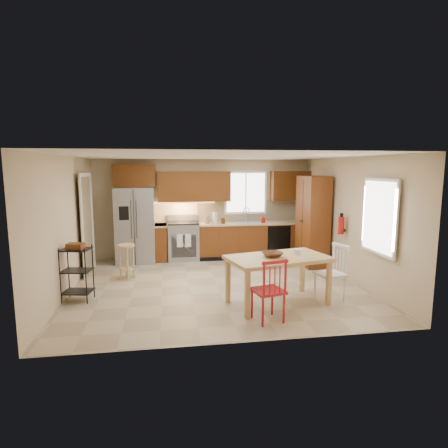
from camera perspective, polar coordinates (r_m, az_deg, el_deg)
floor at (r=7.47m, az=-1.11°, el=-9.25°), size 5.50×5.50×0.00m
ceiling at (r=7.12m, az=-1.16°, el=10.29°), size 5.50×5.00×0.02m
wall_back at (r=9.65m, az=-3.13°, el=2.39°), size 5.50×0.02×2.50m
wall_front at (r=4.76m, az=2.91°, el=-3.98°), size 5.50×0.02×2.50m
wall_left at (r=7.35m, az=-22.90°, el=-0.21°), size 0.02×5.00×2.50m
wall_right at (r=8.03m, az=18.71°, el=0.70°), size 0.02×5.00×2.50m
refrigerator at (r=9.31m, az=-13.34°, el=-0.17°), size 0.92×0.75×1.82m
range_stove at (r=9.42m, az=-6.23°, el=-2.66°), size 0.76×0.63×0.92m
base_cabinet_narrow at (r=9.43m, az=-9.57°, el=-2.78°), size 0.30×0.60×0.90m
base_cabinet_run at (r=9.69m, az=4.71°, el=-2.39°), size 2.92×0.60×0.90m
dishwasher at (r=9.57m, az=8.38°, el=-2.60°), size 0.60×0.02×0.78m
backsplash at (r=9.86m, az=4.37°, el=2.06°), size 2.92×0.03×0.55m
upper_over_fridge at (r=9.41m, az=-13.50°, el=7.19°), size 1.00×0.35×0.55m
upper_left_block at (r=9.41m, az=-4.57°, el=5.73°), size 1.80×0.35×0.75m
upper_right_block at (r=9.92m, az=10.06°, el=5.76°), size 1.00×0.35×0.75m
window_back at (r=9.77m, az=3.32°, el=4.81°), size 1.12×0.04×1.12m
sink at (r=9.58m, az=3.63°, el=-0.02°), size 0.62×0.46×0.16m
undercab_glow at (r=9.40m, az=-6.36°, el=3.28°), size 1.60×0.30×0.01m
soap_bottle at (r=9.56m, az=5.99°, el=0.75°), size 0.09×0.09×0.19m
paper_towel at (r=9.36m, az=-1.38°, el=0.91°), size 0.12×0.12×0.28m
canister_steel at (r=9.35m, az=-2.59°, el=0.58°), size 0.11×0.11×0.18m
canister_wood at (r=9.37m, az=-0.14°, el=0.49°), size 0.10×0.10×0.14m
pantry at (r=9.00m, az=13.33°, el=0.44°), size 0.50×0.95×2.10m
fire_extinguisher at (r=8.13m, az=17.42°, el=-0.22°), size 0.12×0.12×0.36m
window_right at (r=6.98m, az=22.61°, el=1.03°), size 0.04×1.02×1.32m
doorway at (r=8.61m, az=-20.24°, el=-0.22°), size 0.04×0.95×2.10m
dining_table at (r=6.42m, az=8.19°, el=-8.58°), size 1.82×1.29×0.81m
chair_red at (r=5.70m, az=6.72°, el=-9.88°), size 0.55×0.55×0.97m
chair_white at (r=6.77m, az=15.85°, el=-7.18°), size 0.55×0.55×0.97m
table_bowl at (r=6.28m, az=7.36°, el=-5.03°), size 0.40×0.40×0.08m
table_jar at (r=6.51m, az=11.06°, el=-4.35°), size 0.15×0.15×0.15m
bar_stool at (r=8.04m, az=-14.60°, el=-5.58°), size 0.43×0.43×0.72m
utility_cart at (r=6.97m, az=-21.50°, el=-7.05°), size 0.54×0.45×0.96m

